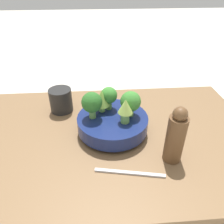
{
  "coord_description": "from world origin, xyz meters",
  "views": [
    {
      "loc": [
        -0.05,
        -0.59,
        0.53
      ],
      "look_at": [
        -0.0,
        0.02,
        0.12
      ],
      "focal_mm": 35.0,
      "sensor_mm": 36.0,
      "label": 1
    }
  ],
  "objects": [
    {
      "name": "cup",
      "position": [
        -0.19,
        0.17,
        0.09
      ],
      "size": [
        0.09,
        0.09,
        0.09
      ],
      "color": "black",
      "rests_on": "table"
    },
    {
      "name": "fork",
      "position": [
        0.03,
        -0.18,
        0.04
      ],
      "size": [
        0.2,
        0.05,
        0.01
      ],
      "color": "silver",
      "rests_on": "table"
    },
    {
      "name": "pepper_mill",
      "position": [
        0.17,
        -0.13,
        0.13
      ],
      "size": [
        0.05,
        0.05,
        0.18
      ],
      "color": "brown",
      "rests_on": "table"
    },
    {
      "name": "broccoli_floret_left",
      "position": [
        -0.07,
        0.02,
        0.16
      ],
      "size": [
        0.07,
        0.07,
        0.09
      ],
      "color": "#609347",
      "rests_on": "bowl"
    },
    {
      "name": "romanesco_piece_near",
      "position": [
        0.04,
        -0.02,
        0.15
      ],
      "size": [
        0.05,
        0.05,
        0.09
      ],
      "color": "#609347",
      "rests_on": "bowl"
    },
    {
      "name": "broccoli_floret_right",
      "position": [
        0.06,
        0.02,
        0.15
      ],
      "size": [
        0.07,
        0.07,
        0.09
      ],
      "color": "#609347",
      "rests_on": "bowl"
    },
    {
      "name": "ground_plane",
      "position": [
        0.0,
        0.0,
        0.0
      ],
      "size": [
        6.0,
        6.0,
        0.0
      ],
      "primitive_type": "plane",
      "color": "beige"
    },
    {
      "name": "table",
      "position": [
        0.0,
        0.0,
        0.02
      ],
      "size": [
        1.02,
        0.66,
        0.04
      ],
      "color": "brown",
      "rests_on": "ground_plane"
    },
    {
      "name": "bowl",
      "position": [
        -0.0,
        0.02,
        0.08
      ],
      "size": [
        0.24,
        0.24,
        0.06
      ],
      "color": "navy",
      "rests_on": "table"
    },
    {
      "name": "broccoli_floret_back",
      "position": [
        -0.01,
        0.07,
        0.15
      ],
      "size": [
        0.06,
        0.06,
        0.08
      ],
      "color": "#609347",
      "rests_on": "bowl"
    },
    {
      "name": "romanesco_piece_far",
      "position": [
        -0.03,
        0.06,
        0.15
      ],
      "size": [
        0.06,
        0.06,
        0.08
      ],
      "color": "#7AB256",
      "rests_on": "bowl"
    }
  ]
}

